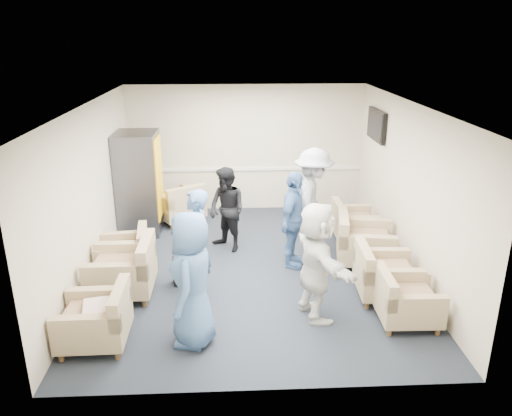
{
  "coord_description": "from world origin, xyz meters",
  "views": [
    {
      "loc": [
        -0.31,
        -7.49,
        3.73
      ],
      "look_at": [
        0.07,
        0.2,
        0.99
      ],
      "focal_mm": 35.0,
      "sensor_mm": 36.0,
      "label": 1
    }
  ],
  "objects_px": {
    "person_mid_left": "(196,245)",
    "person_back_right": "(313,201)",
    "vending_machine": "(139,183)",
    "armchair_left_near": "(98,321)",
    "armchair_left_far": "(126,255)",
    "armchair_left_mid": "(126,272)",
    "person_mid_right": "(293,220)",
    "armchair_right_midnear": "(383,276)",
    "armchair_right_far": "(351,223)",
    "person_back_left": "(227,210)",
    "person_front_left": "(192,280)",
    "person_front_right": "(316,261)",
    "armchair_right_near": "(404,301)",
    "armchair_right_midfar": "(361,244)",
    "armchair_corner": "(180,205)"
  },
  "relations": [
    {
      "from": "armchair_left_near",
      "to": "person_mid_left",
      "type": "relative_size",
      "value": 0.5
    },
    {
      "from": "armchair_left_far",
      "to": "person_front_left",
      "type": "relative_size",
      "value": 0.51
    },
    {
      "from": "vending_machine",
      "to": "person_mid_right",
      "type": "distance_m",
      "value": 3.27
    },
    {
      "from": "armchair_left_near",
      "to": "vending_machine",
      "type": "xyz_separation_m",
      "value": [
        -0.09,
        3.82,
        0.65
      ]
    },
    {
      "from": "person_back_left",
      "to": "armchair_left_near",
      "type": "bearing_deg",
      "value": -71.93
    },
    {
      "from": "armchair_right_midfar",
      "to": "person_mid_left",
      "type": "distance_m",
      "value": 2.9
    },
    {
      "from": "armchair_left_far",
      "to": "person_back_right",
      "type": "relative_size",
      "value": 0.48
    },
    {
      "from": "vending_machine",
      "to": "person_back_right",
      "type": "height_order",
      "value": "vending_machine"
    },
    {
      "from": "armchair_right_far",
      "to": "armchair_corner",
      "type": "distance_m",
      "value": 3.49
    },
    {
      "from": "armchair_corner",
      "to": "person_front_right",
      "type": "relative_size",
      "value": 0.72
    },
    {
      "from": "person_mid_left",
      "to": "person_back_right",
      "type": "xyz_separation_m",
      "value": [
        1.94,
        1.6,
        0.1
      ]
    },
    {
      "from": "person_front_right",
      "to": "person_front_left",
      "type": "bearing_deg",
      "value": 94.87
    },
    {
      "from": "person_front_left",
      "to": "person_front_right",
      "type": "xyz_separation_m",
      "value": [
        1.62,
        0.52,
        -0.04
      ]
    },
    {
      "from": "person_front_left",
      "to": "person_back_right",
      "type": "xyz_separation_m",
      "value": [
        1.92,
        2.71,
        0.06
      ]
    },
    {
      "from": "armchair_right_midfar",
      "to": "person_front_right",
      "type": "xyz_separation_m",
      "value": [
        -1.04,
        -1.59,
        0.46
      ]
    },
    {
      "from": "armchair_right_near",
      "to": "armchair_right_midnear",
      "type": "xyz_separation_m",
      "value": [
        -0.09,
        0.69,
        0.02
      ]
    },
    {
      "from": "vending_machine",
      "to": "person_mid_left",
      "type": "height_order",
      "value": "vending_machine"
    },
    {
      "from": "person_back_right",
      "to": "person_mid_right",
      "type": "xyz_separation_m",
      "value": [
        -0.42,
        -0.62,
        -0.11
      ]
    },
    {
      "from": "armchair_right_far",
      "to": "person_front_right",
      "type": "height_order",
      "value": "person_front_right"
    },
    {
      "from": "armchair_right_near",
      "to": "armchair_right_midnear",
      "type": "bearing_deg",
      "value": 8.46
    },
    {
      "from": "person_back_left",
      "to": "armchair_right_midfar",
      "type": "bearing_deg",
      "value": 30.16
    },
    {
      "from": "armchair_right_midfar",
      "to": "armchair_right_far",
      "type": "relative_size",
      "value": 1.38
    },
    {
      "from": "armchair_left_mid",
      "to": "person_mid_right",
      "type": "relative_size",
      "value": 0.57
    },
    {
      "from": "armchair_right_near",
      "to": "vending_machine",
      "type": "distance_m",
      "value": 5.41
    },
    {
      "from": "armchair_right_near",
      "to": "vending_machine",
      "type": "bearing_deg",
      "value": 50.4
    },
    {
      "from": "armchair_right_midnear",
      "to": "armchair_right_far",
      "type": "height_order",
      "value": "armchair_right_midnear"
    },
    {
      "from": "armchair_left_mid",
      "to": "armchair_right_midnear",
      "type": "bearing_deg",
      "value": 85.68
    },
    {
      "from": "person_back_right",
      "to": "armchair_right_near",
      "type": "bearing_deg",
      "value": -149.49
    },
    {
      "from": "armchair_left_mid",
      "to": "person_back_left",
      "type": "height_order",
      "value": "person_back_left"
    },
    {
      "from": "person_front_left",
      "to": "person_mid_left",
      "type": "distance_m",
      "value": 1.11
    },
    {
      "from": "armchair_right_midnear",
      "to": "vending_machine",
      "type": "xyz_separation_m",
      "value": [
        -3.97,
        2.82,
        0.64
      ]
    },
    {
      "from": "armchair_left_near",
      "to": "armchair_right_far",
      "type": "distance_m",
      "value": 5.08
    },
    {
      "from": "person_back_left",
      "to": "person_mid_right",
      "type": "relative_size",
      "value": 0.93
    },
    {
      "from": "person_front_left",
      "to": "armchair_right_midnear",
      "type": "bearing_deg",
      "value": 118.25
    },
    {
      "from": "armchair_left_mid",
      "to": "person_mid_left",
      "type": "bearing_deg",
      "value": 81.94
    },
    {
      "from": "armchair_left_near",
      "to": "person_mid_right",
      "type": "distance_m",
      "value": 3.44
    },
    {
      "from": "armchair_left_mid",
      "to": "armchair_right_midfar",
      "type": "relative_size",
      "value": 0.88
    },
    {
      "from": "vending_machine",
      "to": "armchair_left_near",
      "type": "bearing_deg",
      "value": -88.63
    },
    {
      "from": "armchair_right_midnear",
      "to": "person_mid_right",
      "type": "xyz_separation_m",
      "value": [
        -1.2,
        1.1,
        0.48
      ]
    },
    {
      "from": "armchair_right_far",
      "to": "person_back_left",
      "type": "bearing_deg",
      "value": 100.28
    },
    {
      "from": "armchair_right_near",
      "to": "person_mid_right",
      "type": "bearing_deg",
      "value": 36.96
    },
    {
      "from": "armchair_left_near",
      "to": "person_back_right",
      "type": "distance_m",
      "value": 4.16
    },
    {
      "from": "armchair_right_midnear",
      "to": "person_back_left",
      "type": "xyz_separation_m",
      "value": [
        -2.29,
        1.82,
        0.42
      ]
    },
    {
      "from": "armchair_right_midfar",
      "to": "person_mid_right",
      "type": "height_order",
      "value": "person_mid_right"
    },
    {
      "from": "armchair_right_midnear",
      "to": "armchair_right_far",
      "type": "xyz_separation_m",
      "value": [
        0.05,
        2.22,
        -0.03
      ]
    },
    {
      "from": "armchair_right_far",
      "to": "armchair_right_midnear",
      "type": "bearing_deg",
      "value": 179.23
    },
    {
      "from": "armchair_left_near",
      "to": "person_mid_right",
      "type": "relative_size",
      "value": 0.51
    },
    {
      "from": "armchair_right_midnear",
      "to": "armchair_left_near",
      "type": "bearing_deg",
      "value": 107.39
    },
    {
      "from": "armchair_right_far",
      "to": "person_back_right",
      "type": "bearing_deg",
      "value": 121.47
    },
    {
      "from": "person_mid_left",
      "to": "person_mid_right",
      "type": "height_order",
      "value": "person_mid_left"
    }
  ]
}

